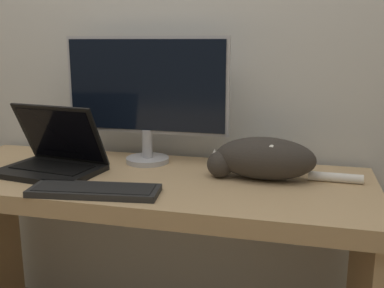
{
  "coord_description": "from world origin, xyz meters",
  "views": [
    {
      "loc": [
        0.54,
        -1.13,
        1.21
      ],
      "look_at": [
        0.18,
        0.27,
        0.88
      ],
      "focal_mm": 42.0,
      "sensor_mm": 36.0,
      "label": 1
    }
  ],
  "objects_px": {
    "monitor": "(146,93)",
    "laptop": "(53,159)",
    "external_keyboard": "(95,190)",
    "cat": "(263,158)"
  },
  "relations": [
    {
      "from": "monitor",
      "to": "laptop",
      "type": "xyz_separation_m",
      "value": [
        -0.29,
        -0.21,
        -0.23
      ]
    },
    {
      "from": "monitor",
      "to": "external_keyboard",
      "type": "height_order",
      "value": "monitor"
    },
    {
      "from": "monitor",
      "to": "external_keyboard",
      "type": "relative_size",
      "value": 1.53
    },
    {
      "from": "external_keyboard",
      "to": "laptop",
      "type": "bearing_deg",
      "value": 136.49
    },
    {
      "from": "external_keyboard",
      "to": "cat",
      "type": "distance_m",
      "value": 0.58
    },
    {
      "from": "laptop",
      "to": "external_keyboard",
      "type": "height_order",
      "value": "laptop"
    },
    {
      "from": "monitor",
      "to": "laptop",
      "type": "relative_size",
      "value": 1.7
    },
    {
      "from": "monitor",
      "to": "cat",
      "type": "bearing_deg",
      "value": -13.37
    },
    {
      "from": "laptop",
      "to": "cat",
      "type": "xyz_separation_m",
      "value": [
        0.75,
        0.1,
        0.03
      ]
    },
    {
      "from": "laptop",
      "to": "cat",
      "type": "relative_size",
      "value": 0.72
    }
  ]
}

